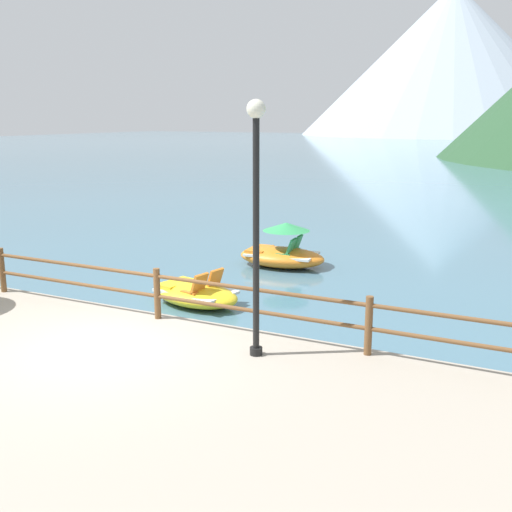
% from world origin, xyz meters
% --- Properties ---
extents(ground_plane, '(200.00, 200.00, 0.00)m').
position_xyz_m(ground_plane, '(0.00, 40.00, 0.00)').
color(ground_plane, '#477084').
extents(dock_railing, '(23.92, 0.12, 0.95)m').
position_xyz_m(dock_railing, '(0.00, 1.55, 0.98)').
color(dock_railing, brown).
rests_on(dock_railing, promenade_dock).
extents(lamp_post, '(0.28, 0.28, 3.89)m').
position_xyz_m(lamp_post, '(2.40, 0.78, 2.75)').
color(lamp_post, black).
rests_on(lamp_post, promenade_dock).
extents(pedal_boat_0, '(2.33, 1.64, 0.81)m').
position_xyz_m(pedal_boat_0, '(-0.49, 3.65, 0.25)').
color(pedal_boat_0, yellow).
rests_on(pedal_boat_0, ground).
extents(pedal_boat_1, '(2.49, 1.51, 1.24)m').
position_xyz_m(pedal_boat_1, '(-0.16, 7.65, 0.42)').
color(pedal_boat_1, orange).
rests_on(pedal_boat_1, ground).
extents(distant_peak, '(66.39, 66.39, 32.80)m').
position_xyz_m(distant_peak, '(-16.80, 139.96, 16.40)').
color(distant_peak, '#9EADBC').
rests_on(distant_peak, ground).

